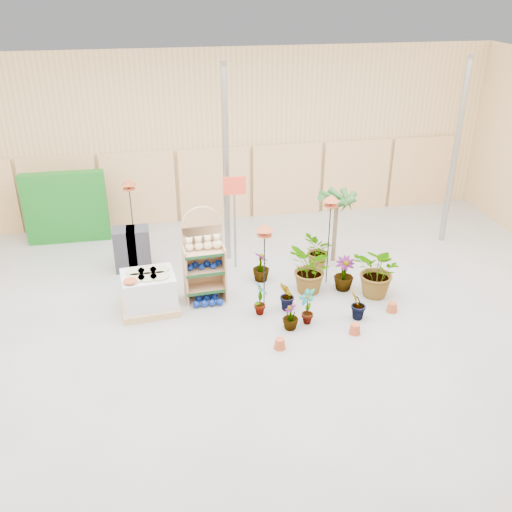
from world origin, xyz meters
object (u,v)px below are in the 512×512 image
Objects in this scene: pallet_stack at (149,292)px; bird_table_front at (265,230)px; display_shelf at (203,257)px; potted_plant_2 at (311,269)px.

bird_table_front is at bearing -13.71° from pallet_stack.
bird_table_front is at bearing -34.59° from display_shelf.
bird_table_front is at bearing -159.61° from potted_plant_2.
display_shelf reaches higher than pallet_stack.
pallet_stack is at bearing 171.66° from bird_table_front.
bird_table_front is 1.69× the size of potted_plant_2.
display_shelf is at bearing 149.22° from bird_table_front.
bird_table_front is (2.28, -0.33, 1.31)m from pallet_stack.
bird_table_front reaches higher than pallet_stack.
pallet_stack is at bearing -167.21° from display_shelf.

